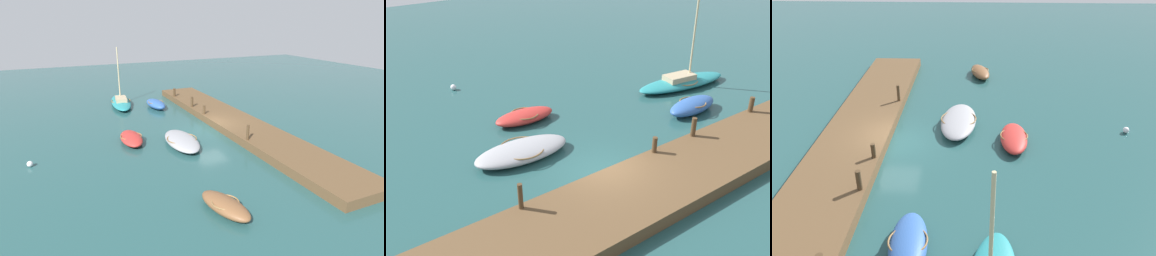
{
  "view_description": "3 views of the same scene",
  "coord_description": "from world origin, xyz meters",
  "views": [
    {
      "loc": [
        -22.26,
        11.65,
        8.8
      ],
      "look_at": [
        -0.89,
        2.14,
        0.71
      ],
      "focal_mm": 30.27,
      "sensor_mm": 36.0,
      "label": 1
    },
    {
      "loc": [
        -10.32,
        -12.18,
        10.71
      ],
      "look_at": [
        0.67,
        2.91,
        0.94
      ],
      "focal_mm": 40.2,
      "sensor_mm": 36.0,
      "label": 2
    },
    {
      "loc": [
        19.12,
        4.58,
        11.26
      ],
      "look_at": [
        -0.01,
        3.92,
        1.02
      ],
      "focal_mm": 36.89,
      "sensor_mm": 36.0,
      "label": 3
    }
  ],
  "objects": [
    {
      "name": "motorboat_grey",
      "position": [
        -2.16,
        3.52,
        0.34
      ],
      "size": [
        4.79,
        2.31,
        0.66
      ],
      "rotation": [
        0.0,
        0.0,
        -0.05
      ],
      "color": "#939399",
      "rests_on": "ground_plane"
    },
    {
      "name": "mooring_post_mid_west",
      "position": [
        2.48,
        -0.53,
        0.98
      ],
      "size": [
        0.23,
        0.23,
        0.76
      ],
      "primitive_type": "cylinder",
      "color": "#47331E",
      "rests_on": "dock_platform"
    },
    {
      "name": "dock_platform",
      "position": [
        0.0,
        -2.18,
        0.3
      ],
      "size": [
        26.5,
        3.8,
        0.6
      ],
      "primitive_type": "cube",
      "color": "brown",
      "rests_on": "ground_plane"
    },
    {
      "name": "dinghy_brown",
      "position": [
        -10.81,
        4.84,
        0.35
      ],
      "size": [
        3.31,
        1.96,
        0.68
      ],
      "rotation": [
        0.0,
        0.0,
        0.24
      ],
      "color": "brown",
      "rests_on": "ground_plane"
    },
    {
      "name": "marker_buoy",
      "position": [
        -1.64,
        13.43,
        0.18
      ],
      "size": [
        0.37,
        0.37,
        0.37
      ],
      "primitive_type": "sphere",
      "color": "silver",
      "rests_on": "ground_plane"
    },
    {
      "name": "ground_plane",
      "position": [
        0.0,
        0.0,
        0.0
      ],
      "size": [
        84.0,
        84.0,
        0.0
      ],
      "primitive_type": "plane",
      "color": "#234C4C"
    },
    {
      "name": "mooring_post_mid_east",
      "position": [
        5.13,
        -0.53,
        1.08
      ],
      "size": [
        0.24,
        0.24,
        0.97
      ],
      "primitive_type": "cylinder",
      "color": "#47331E",
      "rests_on": "dock_platform"
    },
    {
      "name": "rowboat_blue",
      "position": [
        8.23,
        2.11,
        0.41
      ],
      "size": [
        3.64,
        1.69,
        0.8
      ],
      "rotation": [
        0.0,
        0.0,
        0.07
      ],
      "color": "#2D569E",
      "rests_on": "ground_plane"
    },
    {
      "name": "rowboat_red",
      "position": [
        -0.19,
        6.71,
        0.33
      ],
      "size": [
        3.46,
        1.61,
        0.65
      ],
      "rotation": [
        0.0,
        0.0,
        -0.03
      ],
      "color": "#B72D28",
      "rests_on": "ground_plane"
    },
    {
      "name": "mooring_post_west",
      "position": [
        -4.47,
        -0.53,
        1.14
      ],
      "size": [
        0.19,
        0.19,
        1.08
      ],
      "primitive_type": "cylinder",
      "color": "#47331E",
      "rests_on": "dock_platform"
    }
  ]
}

